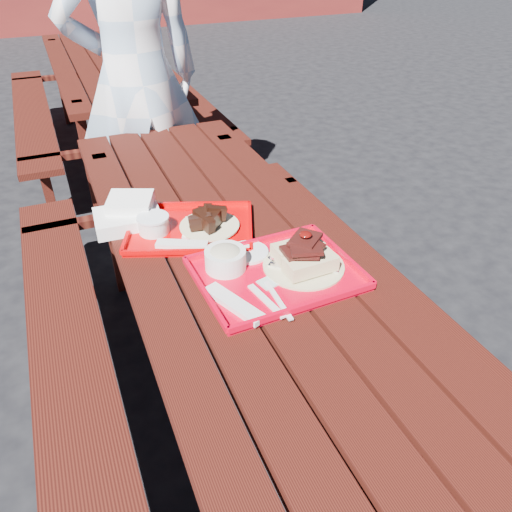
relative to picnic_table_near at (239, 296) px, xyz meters
name	(u,v)px	position (x,y,z in m)	size (l,w,h in m)	color
ground	(242,403)	(0.00, 0.00, -0.56)	(60.00, 60.00, 0.00)	black
picnic_table_near	(239,296)	(0.00, 0.00, 0.00)	(1.41, 2.40, 0.75)	#3D130B
picnic_table_far	(108,86)	(0.00, 2.80, 0.00)	(1.41, 2.40, 0.75)	#3D130B
near_tray	(273,264)	(0.05, -0.16, 0.23)	(0.48, 0.40, 0.15)	red
far_tray	(188,227)	(-0.12, 0.17, 0.21)	(0.50, 0.45, 0.07)	#CB0002
white_cloth	(129,214)	(-0.29, 0.30, 0.23)	(0.23, 0.20, 0.09)	white
person	(136,79)	(-0.02, 1.36, 0.40)	(0.70, 0.46, 1.92)	#ACC9E8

